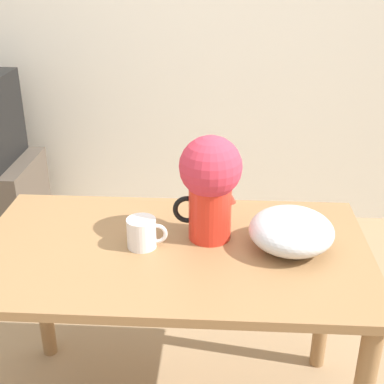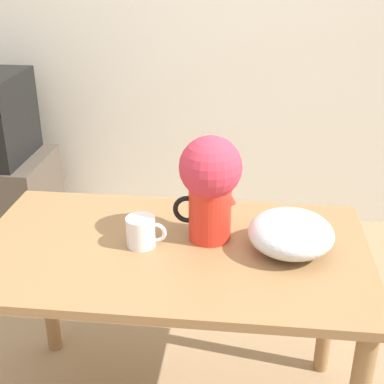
{
  "view_description": "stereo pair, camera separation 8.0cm",
  "coord_description": "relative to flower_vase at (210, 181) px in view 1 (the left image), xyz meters",
  "views": [
    {
      "loc": [
        0.23,
        -1.23,
        1.62
      ],
      "look_at": [
        0.14,
        0.32,
        0.89
      ],
      "focal_mm": 50.0,
      "sensor_mm": 36.0,
      "label": 1
    },
    {
      "loc": [
        0.31,
        -1.23,
        1.62
      ],
      "look_at": [
        0.14,
        0.32,
        0.89
      ],
      "focal_mm": 50.0,
      "sensor_mm": 36.0,
      "label": 2
    }
  ],
  "objects": [
    {
      "name": "wall_back",
      "position": [
        -0.2,
        1.61,
        0.37
      ],
      "size": [
        8.0,
        0.05,
        2.6
      ],
      "color": "silver",
      "rests_on": "ground_plane"
    },
    {
      "name": "white_bowl",
      "position": [
        0.26,
        -0.06,
        -0.14
      ],
      "size": [
        0.27,
        0.27,
        0.13
      ],
      "color": "silver",
      "rests_on": "table"
    },
    {
      "name": "table",
      "position": [
        -0.12,
        -0.07,
        -0.32
      ],
      "size": [
        1.27,
        0.72,
        0.73
      ],
      "color": "olive",
      "rests_on": "ground_plane"
    },
    {
      "name": "flower_vase",
      "position": [
        0.0,
        0.0,
        0.0
      ],
      "size": [
        0.22,
        0.2,
        0.35
      ],
      "color": "red",
      "rests_on": "table"
    },
    {
      "name": "coffee_mug",
      "position": [
        -0.21,
        -0.07,
        -0.16
      ],
      "size": [
        0.13,
        0.09,
        0.1
      ],
      "color": "white",
      "rests_on": "table"
    }
  ]
}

